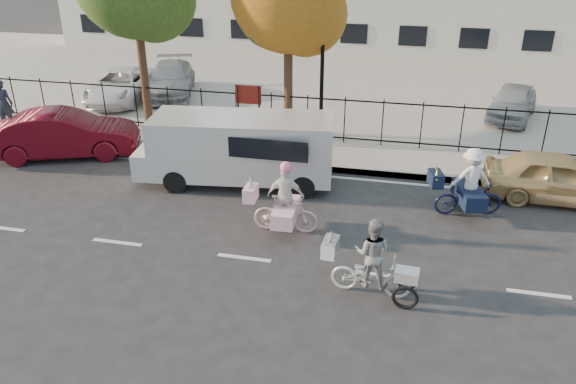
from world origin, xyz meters
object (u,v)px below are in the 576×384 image
(bull_bike, at_px, (469,189))
(lot_car_b, at_px, (121,85))
(lot_car_a, at_px, (170,79))
(zebra_trike, at_px, (372,266))
(pedestrian, at_px, (4,104))
(gold_sedan, at_px, (559,178))
(lot_car_d, at_px, (512,102))
(white_van, at_px, (239,147))
(unicorn_bike, at_px, (285,206))
(red_sedan, at_px, (65,134))
(lamppost, at_px, (323,51))

(bull_bike, bearing_deg, lot_car_b, 48.16)
(bull_bike, relative_size, lot_car_a, 0.44)
(zebra_trike, relative_size, pedestrian, 1.13)
(lot_car_a, bearing_deg, pedestrian, -143.92)
(gold_sedan, relative_size, lot_car_d, 1.08)
(white_van, bearing_deg, bull_bike, -12.83)
(zebra_trike, xyz_separation_m, unicorn_bike, (-2.18, 2.03, 0.03))
(unicorn_bike, relative_size, gold_sedan, 0.47)
(zebra_trike, relative_size, white_van, 0.34)
(zebra_trike, height_order, unicorn_bike, unicorn_bike)
(pedestrian, bearing_deg, gold_sedan, 160.92)
(gold_sedan, distance_m, lot_car_b, 16.20)
(lot_car_d, bearing_deg, unicorn_bike, -106.89)
(white_van, distance_m, lot_car_d, 10.80)
(red_sedan, bearing_deg, lot_car_d, -86.27)
(unicorn_bike, height_order, lot_car_b, unicorn_bike)
(bull_bike, bearing_deg, white_van, 70.43)
(lamppost, height_order, lot_car_b, lamppost)
(white_van, distance_m, lot_car_a, 9.15)
(unicorn_bike, xyz_separation_m, white_van, (-1.83, 2.45, 0.39))
(zebra_trike, distance_m, bull_bike, 4.37)
(zebra_trike, height_order, lot_car_b, zebra_trike)
(lamppost, distance_m, lot_car_b, 9.50)
(lamppost, relative_size, zebra_trike, 2.28)
(red_sedan, relative_size, lot_car_d, 1.24)
(bull_bike, xyz_separation_m, lot_car_a, (-11.30, 8.09, 0.09))
(pedestrian, relative_size, lot_car_b, 0.39)
(bull_bike, distance_m, white_van, 6.07)
(lamppost, relative_size, bull_bike, 2.25)
(lamppost, relative_size, gold_sedan, 1.15)
(lot_car_a, height_order, lot_car_d, lot_car_a)
(lot_car_d, bearing_deg, zebra_trike, -93.19)
(lot_car_a, bearing_deg, bull_bike, -52.53)
(bull_bike, height_order, gold_sedan, bull_bike)
(white_van, height_order, gold_sedan, white_van)
(red_sedan, height_order, pedestrian, pedestrian)
(red_sedan, relative_size, lot_car_a, 1.00)
(zebra_trike, xyz_separation_m, gold_sedan, (4.35, 5.18, 0.02))
(lot_car_a, bearing_deg, zebra_trike, -69.13)
(unicorn_bike, relative_size, lot_car_b, 0.41)
(zebra_trike, xyz_separation_m, lot_car_a, (-9.28, 11.96, 0.16))
(gold_sedan, bearing_deg, bull_bike, 121.21)
(bull_bike, height_order, lot_car_d, bull_bike)
(white_van, relative_size, lot_car_a, 1.26)
(lot_car_a, bearing_deg, unicorn_bike, -71.38)
(pedestrian, bearing_deg, bull_bike, 155.29)
(white_van, distance_m, gold_sedan, 8.40)
(bull_bike, xyz_separation_m, lot_car_d, (2.00, 7.83, 0.06))
(white_van, distance_m, lot_car_b, 9.29)
(bull_bike, relative_size, lot_car_b, 0.44)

